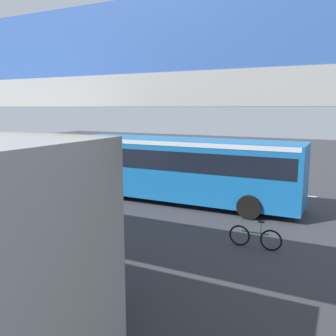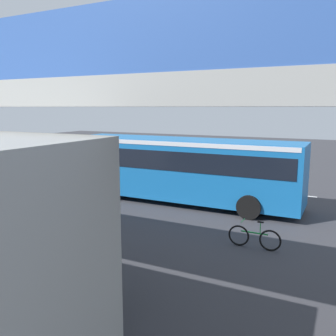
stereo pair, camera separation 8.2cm
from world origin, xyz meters
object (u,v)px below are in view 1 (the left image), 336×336
Objects in this scene: city_bus at (182,165)px; pedestrian at (218,169)px; bicycle_green at (255,237)px; traffic_sign at (122,150)px.

pedestrian is (-0.13, -5.28, -1.00)m from city_bus.
bicycle_green is 10.65m from pedestrian.
city_bus reaches higher than bicycle_green.
city_bus is 4.12× the size of traffic_sign.
traffic_sign reaches higher than bicycle_green.
bicycle_green is at bearing 142.75° from traffic_sign.
pedestrian is at bearing -64.92° from bicycle_green.
city_bus is 5.37m from pedestrian.
city_bus is 6.52× the size of bicycle_green.
bicycle_green is at bearing 136.77° from city_bus.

